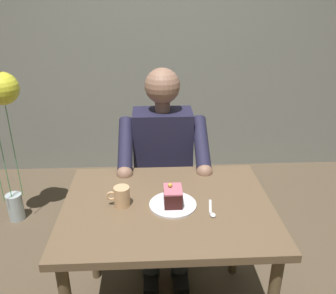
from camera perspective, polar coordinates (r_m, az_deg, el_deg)
cafe_rear_panel at (r=3.31m, az=-1.85°, el=21.28°), size 6.40×0.12×3.00m
dining_table at (r=1.73m, az=-0.07°, el=-11.82°), size 0.99×0.76×0.73m
chair at (r=2.39m, az=-0.91°, el=-4.74°), size 0.42×0.42×0.91m
seated_person at (r=2.17m, az=-0.77°, el=-3.32°), size 0.53×0.58×1.25m
dessert_plate at (r=1.66m, az=0.79°, el=-9.34°), size 0.22×0.22×0.01m
cake_slice at (r=1.64m, az=0.79°, el=-7.98°), size 0.08×0.11×0.10m
coffee_cup at (r=1.65m, az=-7.57°, el=-7.91°), size 0.11×0.07×0.10m
dessert_spoon at (r=1.63m, az=7.11°, el=-10.28°), size 0.03×0.14×0.01m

